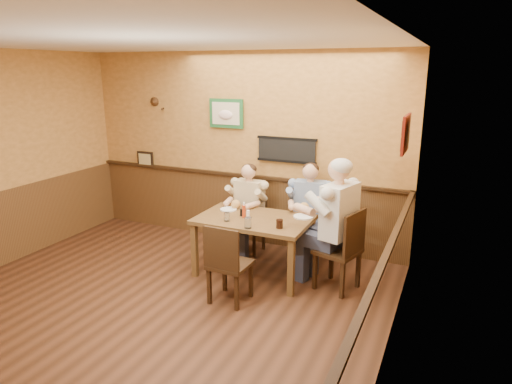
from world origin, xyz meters
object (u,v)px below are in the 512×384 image
dining_table (254,225)px  hot_sauce_bottle (244,211)px  diner_white_elder (339,232)px  chair_back_right (309,228)px  chair_back_left (250,224)px  salt_shaker (248,214)px  chair_near_side (230,262)px  water_glass_left (227,217)px  pepper_shaker (241,212)px  chair_right_end (338,249)px  diner_blue_polo (309,216)px  diner_tan_shirt (249,213)px  cola_tumbler (279,224)px  water_glass_mid (248,223)px

dining_table → hot_sauce_bottle: size_ratio=7.79×
diner_white_elder → chair_back_right: bearing=-125.6°
chair_back_left → salt_shaker: salt_shaker is taller
chair_back_left → hot_sauce_bottle: 0.85m
chair_near_side → water_glass_left: size_ratio=8.72×
dining_table → diner_white_elder: size_ratio=0.99×
pepper_shaker → chair_right_end: bearing=1.2°
chair_back_right → diner_blue_polo: bearing=0.0°
chair_back_right → pepper_shaker: size_ratio=9.11×
diner_white_elder → water_glass_left: diner_white_elder is taller
dining_table → pepper_shaker: (-0.17, -0.00, 0.14)m
dining_table → pepper_shaker: size_ratio=15.12×
hot_sauce_bottle → water_glass_left: bearing=-123.7°
diner_tan_shirt → diner_blue_polo: diner_blue_polo is taller
cola_tumbler → salt_shaker: size_ratio=1.03×
cola_tumbler → pepper_shaker: 0.64m
chair_back_right → water_glass_left: (-0.73, -1.03, 0.38)m
diner_tan_shirt → water_glass_left: diner_tan_shirt is taller
diner_tan_shirt → chair_back_right: bearing=12.2°
diner_tan_shirt → salt_shaker: diner_tan_shirt is taller
chair_right_end → chair_back_left: bearing=-97.0°
diner_blue_polo → salt_shaker: diner_blue_polo is taller
water_glass_left → water_glass_mid: (0.34, -0.13, 0.01)m
water_glass_left → cola_tumbler: 0.68m
chair_near_side → pepper_shaker: size_ratio=10.00×
chair_near_side → diner_white_elder: bearing=-140.8°
dining_table → water_glass_mid: bearing=-76.3°
chair_back_right → chair_near_side: (-0.43, -1.54, 0.04)m
water_glass_left → pepper_shaker: bearing=72.4°
chair_back_left → water_glass_mid: (0.45, -1.02, 0.41)m
water_glass_left → diner_white_elder: bearing=11.6°
chair_near_side → water_glass_left: 0.68m
chair_back_right → diner_tan_shirt: (-0.84, -0.14, 0.16)m
water_glass_left → cola_tumbler: size_ratio=1.02×
chair_near_side → diner_blue_polo: bearing=-103.9°
salt_shaker → chair_near_side: bearing=-81.3°
water_glass_mid → water_glass_left: bearing=159.5°
water_glass_left → salt_shaker: water_glass_left is taller
water_glass_mid → salt_shaker: bearing=114.6°
chair_right_end → water_glass_mid: chair_right_end is taller
diner_blue_polo → diner_white_elder: size_ratio=0.85×
dining_table → cola_tumbler: 0.51m
chair_back_right → diner_blue_polo: diner_blue_polo is taller
chair_back_left → chair_near_side: (0.41, -1.40, 0.06)m
water_glass_mid → pepper_shaker: water_glass_mid is taller
chair_back_right → cola_tumbler: cola_tumbler is taller
chair_back_right → diner_white_elder: size_ratio=0.59×
chair_back_right → cola_tumbler: (-0.05, -1.01, 0.38)m
chair_back_right → hot_sauce_bottle: bearing=-132.8°
diner_white_elder → water_glass_left: size_ratio=13.37×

